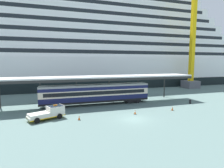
# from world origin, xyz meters

# --- Properties ---
(ground_plane) EXTENTS (400.00, 400.00, 0.00)m
(ground_plane) POSITION_xyz_m (0.00, 0.00, 0.00)
(ground_plane) COLOR slate
(cruise_ship) EXTENTS (165.23, 29.84, 40.81)m
(cruise_ship) POSITION_xyz_m (-14.89, 44.40, 13.84)
(cruise_ship) COLOR black
(cruise_ship) RESTS_ON ground
(platform_canopy) EXTENTS (42.65, 5.47, 5.73)m
(platform_canopy) POSITION_xyz_m (-3.24, 11.52, 5.46)
(platform_canopy) COLOR silver
(platform_canopy) RESTS_ON ground
(train_carriage) EXTENTS (21.74, 2.81, 4.11)m
(train_carriage) POSITION_xyz_m (-3.24, 11.09, 2.31)
(train_carriage) COLOR black
(train_carriage) RESTS_ON ground
(service_truck) EXTENTS (5.58, 3.82, 2.02)m
(service_truck) POSITION_xyz_m (-12.10, 4.15, 0.99)
(service_truck) COLOR silver
(service_truck) RESTS_ON ground
(traffic_cone_near) EXTENTS (0.36, 0.36, 0.74)m
(traffic_cone_near) POSITION_xyz_m (-7.93, 2.11, 0.36)
(traffic_cone_near) COLOR black
(traffic_cone_near) RESTS_ON ground
(traffic_cone_mid) EXTENTS (0.36, 0.36, 0.74)m
(traffic_cone_mid) POSITION_xyz_m (1.29, 2.36, 0.36)
(traffic_cone_mid) COLOR black
(traffic_cone_mid) RESTS_ON ground
(traffic_cone_far) EXTENTS (0.36, 0.36, 0.77)m
(traffic_cone_far) POSITION_xyz_m (8.62, 2.51, 0.38)
(traffic_cone_far) COLOR black
(traffic_cone_far) RESTS_ON ground
(dockside_crane) EXTENTS (11.98, 4.40, 59.30)m
(dockside_crane) POSITION_xyz_m (32.95, 25.47, 17.85)
(dockside_crane) COLOR #595960
(dockside_crane) RESTS_ON ground
(quay_bollard) EXTENTS (0.48, 0.48, 0.96)m
(quay_bollard) POSITION_xyz_m (15.49, 5.97, 0.52)
(quay_bollard) COLOR black
(quay_bollard) RESTS_ON ground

